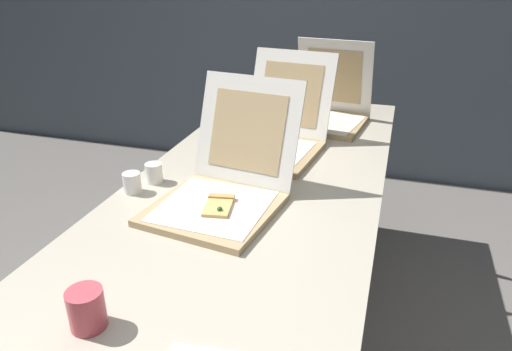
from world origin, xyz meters
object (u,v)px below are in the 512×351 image
pizza_box_middle (275,138)px  pizza_box_back (326,112)px  cup_white_near_center (154,173)px  cup_printed_front (87,309)px  cup_white_near_left (132,183)px  table (263,185)px  pizza_box_front (222,190)px

pizza_box_middle → pizza_box_back: bearing=78.7°
pizza_box_middle → cup_white_near_center: (-0.33, -0.42, -0.02)m
pizza_box_back → cup_printed_front: (-0.25, -1.53, -0.01)m
pizza_box_middle → cup_white_near_center: size_ratio=7.60×
cup_white_near_left → pizza_box_middle: bearing=54.9°
table → pizza_box_back: bearing=79.4°
pizza_box_front → cup_printed_front: 0.60m
cup_white_near_center → cup_printed_front: cup_printed_front is taller
cup_printed_front → cup_white_near_center: bearing=107.2°
pizza_box_front → cup_white_near_center: 0.31m
pizza_box_front → cup_white_near_left: bearing=-171.8°
cup_printed_front → pizza_box_middle: bearing=84.2°
cup_white_near_center → cup_printed_front: 0.72m
pizza_box_back → cup_white_near_center: (-0.47, -0.84, -0.02)m
table → pizza_box_back: (0.12, 0.65, 0.11)m
cup_white_near_center → pizza_box_front: bearing=-17.6°
pizza_box_front → cup_white_near_center: size_ratio=7.72×
cup_white_near_left → pizza_box_back: bearing=61.9°
pizza_box_middle → cup_white_near_center: 0.53m
cup_white_near_left → cup_printed_front: 0.65m
table → pizza_box_back: 0.67m
pizza_box_middle → cup_printed_front: pizza_box_middle is taller
table → pizza_box_back: size_ratio=5.11×
pizza_box_middle → pizza_box_back: 0.44m
pizza_box_back → pizza_box_front: bearing=-93.6°
pizza_box_front → pizza_box_middle: (0.04, 0.51, 0.00)m
pizza_box_middle → cup_white_near_center: bearing=-121.0°
cup_white_near_left → cup_printed_front: size_ratio=0.76×
cup_white_near_center → pizza_box_back: bearing=60.9°
cup_printed_front → table: bearing=81.5°
pizza_box_front → cup_printed_front: bearing=-89.3°
pizza_box_front → cup_white_near_center: (-0.29, 0.09, -0.02)m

